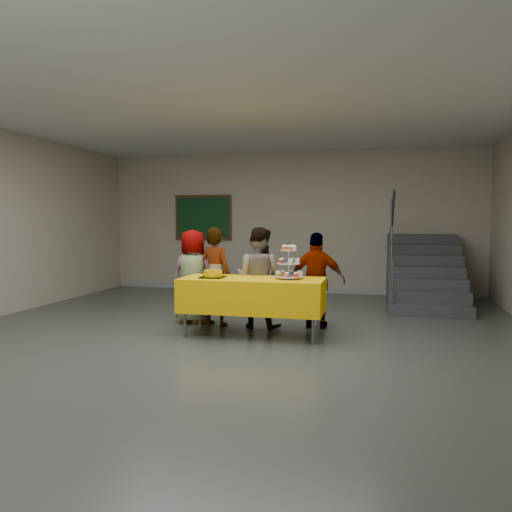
{
  "coord_description": "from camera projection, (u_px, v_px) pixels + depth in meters",
  "views": [
    {
      "loc": [
        1.85,
        -5.57,
        1.52
      ],
      "look_at": [
        0.26,
        0.97,
        1.05
      ],
      "focal_mm": 35.0,
      "sensor_mm": 36.0,
      "label": 1
    }
  ],
  "objects": [
    {
      "name": "room_shell",
      "position": [
        215.0,
        169.0,
        5.81
      ],
      "size": [
        10.0,
        10.04,
        3.02
      ],
      "color": "#4C514C",
      "rests_on": "ground"
    },
    {
      "name": "noticeboard",
      "position": [
        203.0,
        218.0,
        11.09
      ],
      "size": [
        1.3,
        0.05,
        1.0
      ],
      "color": "#472B16",
      "rests_on": "ground"
    },
    {
      "name": "schoolchild_c",
      "position": [
        258.0,
        278.0,
        7.1
      ],
      "size": [
        0.78,
        0.66,
        1.43
      ],
      "primitive_type": "imported",
      "rotation": [
        0.0,
        0.0,
        2.96
      ],
      "color": "slate",
      "rests_on": "ground"
    },
    {
      "name": "schoolchild_d",
      "position": [
        317.0,
        281.0,
        7.05
      ],
      "size": [
        0.81,
        0.36,
        1.36
      ],
      "primitive_type": "imported",
      "rotation": [
        0.0,
        0.0,
        3.11
      ],
      "color": "slate",
      "rests_on": "ground"
    },
    {
      "name": "bake_table",
      "position": [
        252.0,
        294.0,
        6.58
      ],
      "size": [
        1.88,
        0.78,
        0.77
      ],
      "color": "#595960",
      "rests_on": "ground"
    },
    {
      "name": "bear_cake",
      "position": [
        213.0,
        273.0,
        6.63
      ],
      "size": [
        0.32,
        0.36,
        0.12
      ],
      "color": "black",
      "rests_on": "bake_table"
    },
    {
      "name": "staircase",
      "position": [
        423.0,
        277.0,
        9.27
      ],
      "size": [
        1.3,
        2.4,
        2.04
      ],
      "color": "#424447",
      "rests_on": "ground"
    },
    {
      "name": "schoolchild_a",
      "position": [
        193.0,
        276.0,
        7.43
      ],
      "size": [
        0.71,
        0.49,
        1.4
      ],
      "primitive_type": "imported",
      "rotation": [
        0.0,
        0.0,
        3.07
      ],
      "color": "slate",
      "rests_on": "ground"
    },
    {
      "name": "cupcake_stand",
      "position": [
        289.0,
        265.0,
        6.49
      ],
      "size": [
        0.38,
        0.38,
        0.44
      ],
      "color": "silver",
      "rests_on": "bake_table"
    },
    {
      "name": "schoolchild_b",
      "position": [
        216.0,
        276.0,
        7.25
      ],
      "size": [
        0.61,
        0.5,
        1.44
      ],
      "primitive_type": "imported",
      "rotation": [
        0.0,
        0.0,
        2.79
      ],
      "color": "slate",
      "rests_on": "ground"
    }
  ]
}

